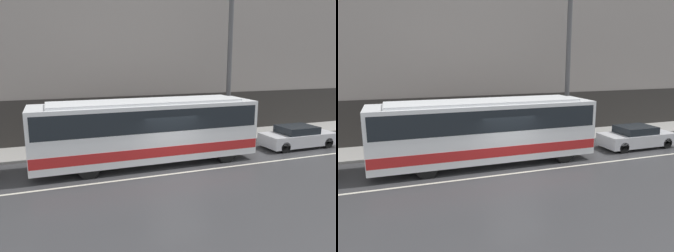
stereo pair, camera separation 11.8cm
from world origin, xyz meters
The scene contains 7 objects.
ground_plane centered at (0.00, 0.00, 0.00)m, with size 60.00×60.00×0.00m, color #38383A.
sidewalk centered at (0.00, 5.44, 0.07)m, with size 60.00×2.88×0.14m.
building_facade centered at (0.00, 7.02, 6.78)m, with size 60.00×0.35×13.99m.
lane_stripe centered at (0.00, 0.00, 0.00)m, with size 54.00×0.14×0.01m.
transit_bus centered at (-0.78, 1.81, 1.77)m, with size 10.73×2.56×3.14m.
sedan_white_front centered at (8.31, 1.81, 0.61)m, with size 4.32×1.76×1.27m.
utility_pole_near centered at (5.26, 4.62, 4.40)m, with size 0.29×0.29×8.52m.
Camera 1 is at (-5.11, -13.04, 5.06)m, focal length 35.00 mm.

